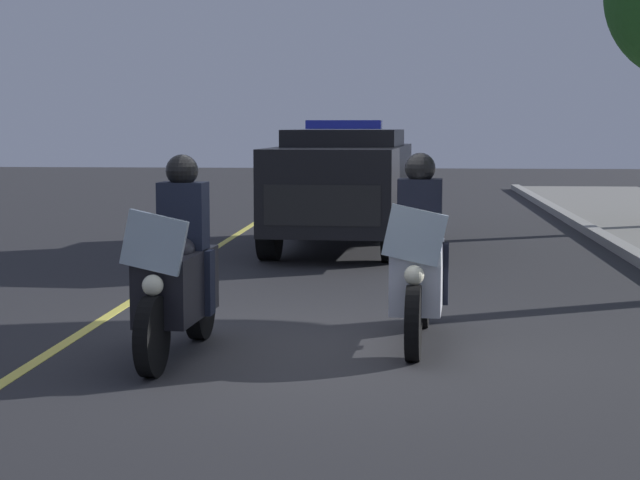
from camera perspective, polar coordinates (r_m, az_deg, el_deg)
name	(u,v)px	position (r m, az deg, el deg)	size (l,w,h in m)	color
ground_plane	(314,349)	(9.41, -0.32, -5.86)	(80.00, 80.00, 0.00)	#28282B
lane_stripe_center	(64,344)	(9.87, -13.61, -5.45)	(48.00, 0.12, 0.01)	#E0D14C
police_motorcycle_lead_left	(178,275)	(9.08, -7.67, -1.88)	(2.14, 0.60, 1.72)	black
police_motorcycle_lead_right	(418,266)	(9.60, 5.31, -1.42)	(2.14, 0.60, 1.72)	black
police_suv	(343,182)	(16.87, 1.26, 3.13)	(5.00, 2.30, 2.05)	black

